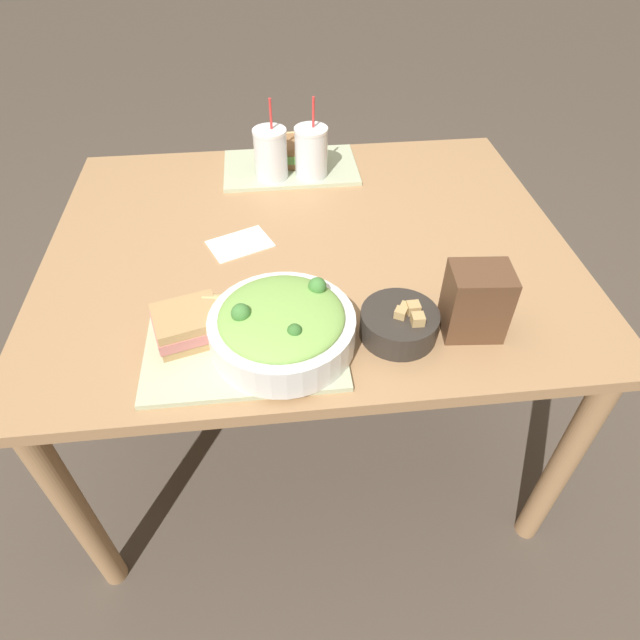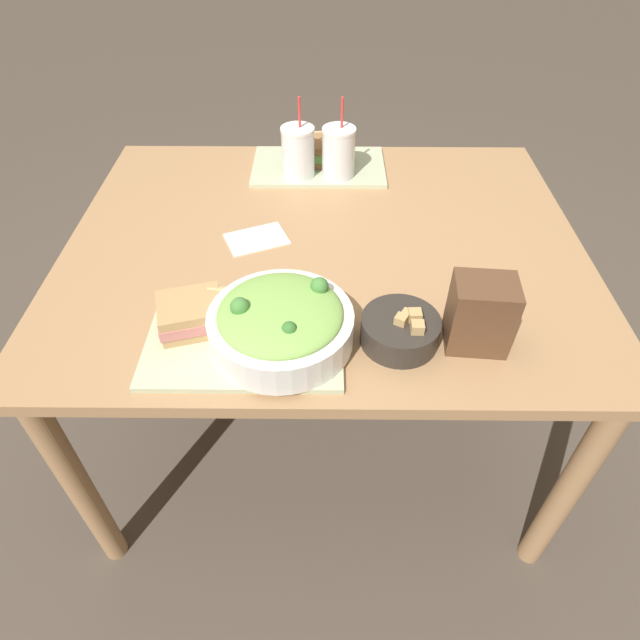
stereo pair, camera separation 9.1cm
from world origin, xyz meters
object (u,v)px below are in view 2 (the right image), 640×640
(soup_bowl, at_px, (400,329))
(chip_bag, at_px, (480,314))
(napkin_folded, at_px, (257,239))
(drink_cup_red, at_px, (339,154))
(salad_bowl, at_px, (281,322))
(baguette_near, at_px, (234,302))
(baguette_far, at_px, (318,142))
(drink_cup_dark, at_px, (298,153))
(sandwich_far, at_px, (326,151))
(sandwich_near, at_px, (191,314))

(soup_bowl, bearing_deg, chip_bag, -0.23)
(napkin_folded, bearing_deg, drink_cup_red, 55.98)
(salad_bowl, distance_m, baguette_near, 0.13)
(baguette_far, bearing_deg, drink_cup_dark, 154.23)
(baguette_far, relative_size, drink_cup_red, 0.38)
(baguette_near, distance_m, sandwich_far, 0.71)
(soup_bowl, bearing_deg, sandwich_near, 176.14)
(soup_bowl, distance_m, drink_cup_red, 0.68)
(sandwich_far, relative_size, napkin_folded, 0.85)
(chip_bag, bearing_deg, sandwich_far, 116.58)
(drink_cup_red, relative_size, chip_bag, 1.51)
(baguette_far, xyz_separation_m, napkin_folded, (-0.15, -0.46, -0.04))
(soup_bowl, height_order, drink_cup_red, drink_cup_red)
(drink_cup_red, xyz_separation_m, napkin_folded, (-0.21, -0.31, -0.08))
(sandwich_near, height_order, drink_cup_red, drink_cup_red)
(drink_cup_red, bearing_deg, sandwich_far, 112.29)
(sandwich_far, distance_m, baguette_far, 0.07)
(sandwich_near, relative_size, napkin_folded, 0.89)
(sandwich_near, height_order, sandwich_far, same)
(sandwich_near, bearing_deg, chip_bag, -18.48)
(soup_bowl, xyz_separation_m, baguette_far, (-0.18, 0.81, 0.01))
(baguette_near, relative_size, drink_cup_dark, 0.48)
(sandwich_near, xyz_separation_m, baguette_far, (0.25, 0.78, 0.00))
(sandwich_near, height_order, chip_bag, chip_bag)
(drink_cup_dark, relative_size, napkin_folded, 1.30)
(salad_bowl, bearing_deg, baguette_far, 85.73)
(sandwich_near, bearing_deg, napkin_folded, 57.59)
(sandwich_near, xyz_separation_m, baguette_near, (0.08, 0.04, 0.00))
(sandwich_near, bearing_deg, salad_bowl, -27.69)
(drink_cup_dark, bearing_deg, sandwich_far, 47.19)
(salad_bowl, relative_size, drink_cup_red, 1.25)
(chip_bag, xyz_separation_m, napkin_folded, (-0.48, 0.36, -0.07))
(salad_bowl, bearing_deg, napkin_folded, 103.36)
(baguette_near, distance_m, drink_cup_red, 0.64)
(salad_bowl, xyz_separation_m, drink_cup_dark, (0.01, 0.68, 0.02))
(sandwich_near, relative_size, drink_cup_red, 0.69)
(salad_bowl, relative_size, sandwich_far, 1.92)
(salad_bowl, relative_size, sandwich_near, 1.82)
(chip_bag, bearing_deg, soup_bowl, -175.42)
(baguette_far, distance_m, napkin_folded, 0.48)
(drink_cup_dark, bearing_deg, sandwich_near, -106.90)
(baguette_far, distance_m, drink_cup_dark, 0.16)
(sandwich_near, xyz_separation_m, napkin_folded, (0.10, 0.33, -0.04))
(baguette_near, bearing_deg, baguette_far, -4.10)
(salad_bowl, relative_size, napkin_folded, 1.62)
(napkin_folded, bearing_deg, chip_bag, -36.77)
(drink_cup_red, xyz_separation_m, chip_bag, (0.27, -0.67, -0.00))
(sandwich_far, distance_m, drink_cup_dark, 0.12)
(soup_bowl, xyz_separation_m, napkin_folded, (-0.32, 0.35, -0.03))
(baguette_far, relative_size, napkin_folded, 0.49)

